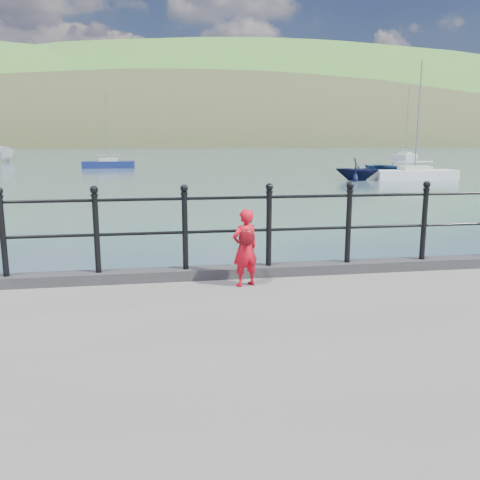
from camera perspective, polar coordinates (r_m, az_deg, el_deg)
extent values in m
plane|color=#2D4251|center=(7.81, -1.51, -10.98)|extent=(600.00, 600.00, 0.00)
cube|color=#28282B|center=(7.32, -1.39, -3.61)|extent=(60.00, 0.30, 0.15)
cylinder|color=black|center=(7.19, -1.41, 1.01)|extent=(18.00, 0.04, 0.04)
cylinder|color=black|center=(7.12, -1.43, 4.75)|extent=(18.00, 0.04, 0.04)
cylinder|color=black|center=(7.41, -25.06, 0.24)|extent=(0.08, 0.08, 1.05)
cylinder|color=black|center=(7.17, -15.80, 0.55)|extent=(0.08, 0.08, 1.05)
sphere|color=black|center=(7.09, -16.07, 5.44)|extent=(0.11, 0.11, 0.11)
cylinder|color=black|center=(7.13, -6.19, 0.86)|extent=(0.08, 0.08, 1.05)
sphere|color=black|center=(7.05, -6.29, 5.79)|extent=(0.11, 0.11, 0.11)
cylinder|color=black|center=(7.30, 3.26, 1.15)|extent=(0.08, 0.08, 1.05)
sphere|color=black|center=(7.21, 3.32, 5.96)|extent=(0.11, 0.11, 0.11)
cylinder|color=black|center=(7.65, 12.07, 1.38)|extent=(0.08, 0.08, 1.05)
sphere|color=black|center=(7.57, 12.27, 5.97)|extent=(0.11, 0.11, 0.11)
cylinder|color=black|center=(8.16, 19.95, 1.57)|extent=(0.08, 0.08, 1.05)
sphere|color=black|center=(8.09, 20.24, 5.86)|extent=(0.11, 0.11, 0.11)
ellipsoid|color=#333A21|center=(204.07, -3.47, 6.15)|extent=(400.00, 100.00, 88.00)
ellipsoid|color=#387026|center=(270.85, 3.70, 4.89)|extent=(600.00, 180.00, 156.00)
cube|color=silver|center=(191.21, -19.99, 10.68)|extent=(9.00, 6.00, 6.00)
cube|color=#4C4744|center=(191.25, -20.08, 11.87)|extent=(9.50, 6.50, 2.00)
cube|color=silver|center=(188.48, -12.98, 11.06)|extent=(9.00, 6.00, 6.00)
cube|color=#4C4744|center=(188.52, -13.04, 12.28)|extent=(9.50, 6.50, 2.00)
cube|color=silver|center=(189.11, -3.70, 11.32)|extent=(9.00, 6.00, 6.00)
cube|color=#4C4744|center=(189.15, -3.71, 12.53)|extent=(9.50, 6.50, 2.00)
cube|color=silver|center=(193.69, 4.43, 11.31)|extent=(9.00, 6.00, 6.00)
cube|color=#4C4744|center=(193.73, 4.45, 12.49)|extent=(9.50, 6.50, 2.00)
imported|color=red|center=(6.80, 0.57, -0.90)|extent=(0.45, 0.38, 1.05)
ellipsoid|color=#BD0716|center=(6.64, 0.77, 0.28)|extent=(0.22, 0.11, 0.23)
imported|color=navy|center=(45.89, 16.17, 7.81)|extent=(4.24, 5.36, 1.00)
imported|color=silver|center=(71.64, -24.91, 8.75)|extent=(2.46, 5.51, 2.07)
imported|color=black|center=(37.69, 13.01, 7.76)|extent=(3.99, 3.88, 1.60)
cube|color=silver|center=(39.51, 18.99, 6.78)|extent=(6.22, 1.82, 0.90)
cube|color=beige|center=(39.48, 19.03, 7.51)|extent=(2.19, 1.24, 0.50)
cylinder|color=#A5A5A8|center=(39.45, 19.39, 12.95)|extent=(0.10, 0.10, 7.62)
cylinder|color=#A5A5A8|center=(39.45, 19.09, 8.30)|extent=(2.79, 0.11, 0.06)
cube|color=beige|center=(80.55, 18.03, 8.86)|extent=(6.55, 7.13, 0.90)
cube|color=beige|center=(80.54, 18.05, 9.21)|extent=(2.84, 2.97, 0.50)
cylinder|color=#A5A5A8|center=(80.55, 18.26, 12.66)|extent=(0.10, 0.10, 9.81)
cylinder|color=#A5A5A8|center=(80.52, 18.07, 9.60)|extent=(2.29, 2.64, 0.06)
cube|color=navy|center=(53.70, -14.52, 8.08)|extent=(5.16, 1.85, 0.90)
cube|color=beige|center=(53.68, -14.55, 8.61)|extent=(1.83, 1.22, 0.50)
cylinder|color=#A5A5A8|center=(53.64, -14.73, 12.09)|extent=(0.10, 0.10, 6.62)
cylinder|color=#A5A5A8|center=(53.66, -14.58, 9.20)|extent=(2.29, 0.16, 0.06)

